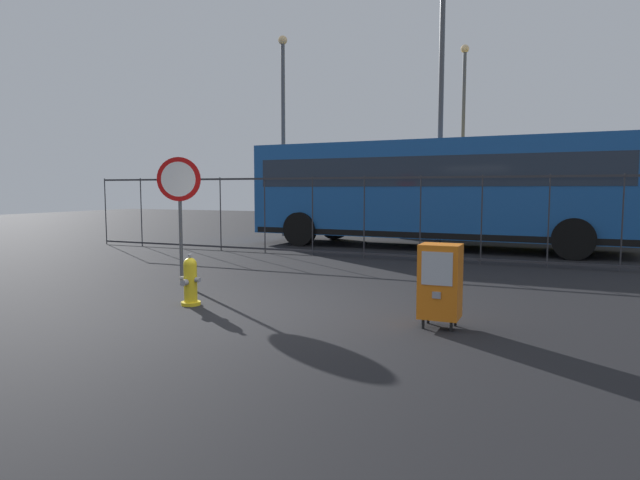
{
  "coord_description": "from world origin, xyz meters",
  "views": [
    {
      "loc": [
        3.64,
        -6.44,
        1.68
      ],
      "look_at": [
        0.3,
        1.2,
        0.9
      ],
      "focal_mm": 30.63,
      "sensor_mm": 36.0,
      "label": 1
    }
  ],
  "objects": [
    {
      "name": "bus_near",
      "position": [
        0.38,
        9.16,
        1.71
      ],
      "size": [
        10.59,
        3.09,
        3.0
      ],
      "rotation": [
        0.0,
        0.0,
        -0.04
      ],
      "color": "#19519E",
      "rests_on": "ground_plane"
    },
    {
      "name": "fire_hydrant",
      "position": [
        -1.21,
        -0.05,
        0.35
      ],
      "size": [
        0.33,
        0.32,
        0.75
      ],
      "color": "yellow",
      "rests_on": "ground_plane"
    },
    {
      "name": "fence_barrier",
      "position": [
        0.0,
        6.16,
        1.02
      ],
      "size": [
        18.03,
        0.04,
        2.0
      ],
      "color": "#2D2D33",
      "rests_on": "ground_plane"
    },
    {
      "name": "bus_far",
      "position": [
        3.09,
        13.79,
        1.71
      ],
      "size": [
        10.71,
        3.67,
        3.0
      ],
      "rotation": [
        0.0,
        0.0,
        0.11
      ],
      "color": "gold",
      "rests_on": "ground_plane"
    },
    {
      "name": "street_light_far_left",
      "position": [
        0.15,
        15.36,
        4.15
      ],
      "size": [
        0.32,
        0.32,
        7.17
      ],
      "color": "#4C4F54",
      "rests_on": "ground_plane"
    },
    {
      "name": "stop_sign",
      "position": [
        -2.39,
        1.26,
        1.6
      ],
      "size": [
        0.71,
        0.31,
        2.23
      ],
      "color": "#4C4F54",
      "rests_on": "ground_plane"
    },
    {
      "name": "street_light_near_left",
      "position": [
        0.69,
        8.3,
        4.24
      ],
      "size": [
        0.32,
        0.32,
        7.35
      ],
      "color": "#4C4F54",
      "rests_on": "ground_plane"
    },
    {
      "name": "ground_plane",
      "position": [
        0.0,
        0.0,
        0.0
      ],
      "size": [
        60.0,
        60.0,
        0.0
      ],
      "primitive_type": "plane",
      "color": "black"
    },
    {
      "name": "newspaper_box_primary",
      "position": [
        2.36,
        0.11,
        0.57
      ],
      "size": [
        0.48,
        0.42,
        1.02
      ],
      "color": "black",
      "rests_on": "ground_plane"
    },
    {
      "name": "street_light_near_right",
      "position": [
        -5.42,
        11.03,
        4.08
      ],
      "size": [
        0.32,
        0.32,
        7.03
      ],
      "color": "#4C4F54",
      "rests_on": "ground_plane"
    }
  ]
}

